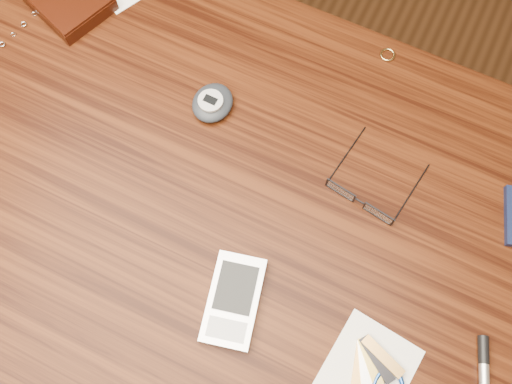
% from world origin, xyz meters
% --- Properties ---
extents(ground, '(3.80, 3.80, 0.00)m').
position_xyz_m(ground, '(0.00, 0.00, 0.00)').
color(ground, '#472814').
rests_on(ground, ground).
extents(desk, '(1.00, 0.70, 0.75)m').
position_xyz_m(desk, '(0.00, 0.00, 0.65)').
color(desk, '#361608').
rests_on(desk, ground).
extents(eyeglasses, '(0.12, 0.12, 0.02)m').
position_xyz_m(eyeglasses, '(0.19, 0.09, 0.76)').
color(eyeglasses, black).
rests_on(eyeglasses, desk).
extents(gold_ring, '(0.03, 0.03, 0.00)m').
position_xyz_m(gold_ring, '(0.14, 0.32, 0.75)').
color(gold_ring, '#D7B569').
rests_on(gold_ring, desk).
extents(pda_phone, '(0.09, 0.13, 0.02)m').
position_xyz_m(pda_phone, '(0.10, -0.11, 0.76)').
color(pda_phone, '#B2B3B7').
rests_on(pda_phone, desk).
extents(pedometer, '(0.06, 0.07, 0.03)m').
position_xyz_m(pedometer, '(-0.05, 0.13, 0.76)').
color(pedometer, '#21262C').
rests_on(pedometer, desk).
extents(notepad_keys, '(0.12, 0.12, 0.01)m').
position_xyz_m(notepad_keys, '(0.30, -0.12, 0.75)').
color(notepad_keys, white).
rests_on(notepad_keys, desk).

